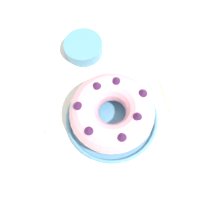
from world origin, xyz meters
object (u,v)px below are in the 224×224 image
side_bowl (83,48)px  cake_knife (59,150)px  serving_knife (44,160)px  napkin (188,91)px  bundt_cake (112,112)px  fork (47,146)px  serving_dish (112,118)px

side_bowl → cake_knife: bearing=-131.0°
side_bowl → serving_knife: bearing=-136.3°
serving_knife → napkin: serving_knife is taller
napkin → bundt_cake: bearing=170.0°
bundt_cake → cake_knife: 0.20m
fork → cake_knife: 0.04m
napkin → side_bowl: bearing=124.5°
bundt_cake → cake_knife: bundt_cake is taller
serving_dish → napkin: size_ratio=1.72×
bundt_cake → fork: (-0.21, 0.03, -0.06)m
cake_knife → napkin: cake_knife is taller
cake_knife → napkin: bearing=-9.7°
napkin → fork: bearing=171.2°
cake_knife → side_bowl: bearing=44.9°
bundt_cake → side_bowl: size_ratio=1.91×
cake_knife → serving_dish: bearing=-3.2°
serving_knife → side_bowl: (0.29, 0.28, 0.02)m
serving_knife → cake_knife: 0.05m
fork → cake_knife: size_ratio=1.11×
cake_knife → napkin: size_ratio=1.15×
cake_knife → napkin: 0.46m
serving_dish → fork: size_ratio=1.34×
serving_dish → serving_knife: serving_dish is taller
bundt_cake → serving_knife: size_ratio=1.05×
side_bowl → napkin: size_ratio=0.79×
cake_knife → side_bowl: (0.24, 0.28, 0.02)m
serving_knife → cake_knife: bearing=0.4°
fork → side_bowl: side_bowl is taller
fork → serving_dish: bearing=-13.0°
side_bowl → napkin: 0.39m
bundt_cake → serving_knife: (-0.24, -0.01, -0.06)m
fork → serving_knife: serving_knife is taller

